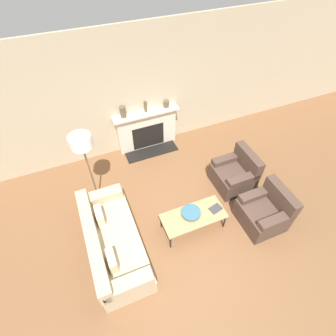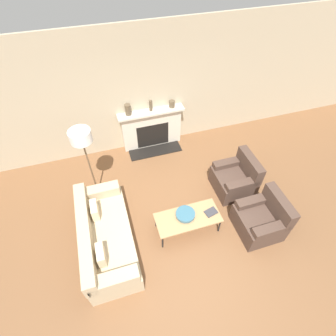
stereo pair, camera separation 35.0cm
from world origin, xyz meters
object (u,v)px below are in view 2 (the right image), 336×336
(bowl, at_px, (185,214))
(mantel_vase_left, at_px, (128,110))
(fireplace, at_px, (152,129))
(mantel_vase_center_left, at_px, (151,106))
(armchair_near, at_px, (262,219))
(book, at_px, (211,212))
(floor_lamp, at_px, (82,142))
(coffee_table, at_px, (188,218))
(armchair_far, at_px, (236,179))
(couch, at_px, (105,237))
(mantel_vase_center_right, at_px, (172,104))

(bowl, height_order, mantel_vase_left, mantel_vase_left)
(fireplace, relative_size, mantel_vase_center_left, 6.00)
(armchair_near, height_order, book, armchair_near)
(floor_lamp, bearing_deg, coffee_table, -42.30)
(book, bearing_deg, coffee_table, 163.30)
(fireplace, xyz_separation_m, mantel_vase_center_left, (0.01, 0.02, 0.65))
(armchair_far, distance_m, bowl, 1.49)
(mantel_vase_left, bearing_deg, floor_lamp, -130.96)
(couch, bearing_deg, bowl, -92.29)
(armchair_near, bearing_deg, book, -112.97)
(mantel_vase_left, height_order, mantel_vase_center_right, mantel_vase_left)
(armchair_near, height_order, mantel_vase_center_left, mantel_vase_center_left)
(armchair_near, xyz_separation_m, armchair_far, (0.00, 1.05, 0.00))
(floor_lamp, bearing_deg, armchair_far, -14.79)
(fireplace, xyz_separation_m, couch, (-1.52, -2.46, -0.21))
(fireplace, relative_size, coffee_table, 1.30)
(bowl, bearing_deg, mantel_vase_center_left, 89.13)
(fireplace, xyz_separation_m, mantel_vase_left, (-0.52, 0.02, 0.65))
(armchair_far, xyz_separation_m, mantel_vase_center_right, (-0.81, 1.94, 0.79))
(couch, height_order, armchair_far, armchair_far)
(fireplace, relative_size, mantel_vase_left, 6.00)
(couch, relative_size, mantel_vase_center_left, 7.59)
(floor_lamp, bearing_deg, mantel_vase_center_left, 37.28)
(book, relative_size, floor_lamp, 0.15)
(armchair_near, height_order, mantel_vase_center_right, mantel_vase_center_right)
(armchair_far, relative_size, floor_lamp, 0.50)
(mantel_vase_center_left, relative_size, mantel_vase_center_right, 1.64)
(fireplace, relative_size, armchair_near, 1.85)
(fireplace, xyz_separation_m, mantel_vase_center_right, (0.52, 0.02, 0.60))
(bowl, bearing_deg, couch, 177.71)
(armchair_near, relative_size, bowl, 2.36)
(coffee_table, bearing_deg, fireplace, 90.12)
(armchair_near, height_order, bowl, armchair_near)
(mantel_vase_left, bearing_deg, fireplace, -1.71)
(book, relative_size, mantel_vase_center_left, 0.99)
(couch, height_order, book, couch)
(armchair_far, height_order, book, armchair_far)
(fireplace, xyz_separation_m, bowl, (-0.03, -2.52, -0.06))
(armchair_far, bearing_deg, mantel_vase_left, -136.42)
(mantel_vase_left, bearing_deg, bowl, -79.13)
(couch, bearing_deg, fireplace, -31.77)
(bowl, xyz_separation_m, book, (0.48, -0.08, -0.03))
(coffee_table, bearing_deg, mantel_vase_left, 101.39)
(couch, height_order, mantel_vase_center_left, mantel_vase_center_left)
(bowl, height_order, mantel_vase_center_right, mantel_vase_center_right)
(fireplace, distance_m, coffee_table, 2.58)
(coffee_table, xyz_separation_m, book, (0.45, -0.03, 0.04))
(armchair_far, bearing_deg, mantel_vase_center_right, -157.28)
(book, distance_m, mantel_vase_center_left, 2.75)
(coffee_table, relative_size, mantel_vase_left, 4.60)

